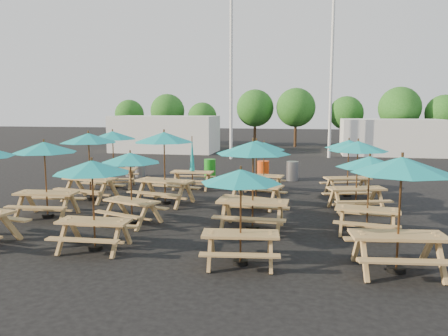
% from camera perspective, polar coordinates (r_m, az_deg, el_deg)
% --- Properties ---
extents(ground, '(120.00, 120.00, 0.00)m').
position_cam_1_polar(ground, '(15.47, -1.09, -4.78)').
color(ground, black).
rests_on(ground, ground).
extents(picnic_unit_1, '(2.12, 2.12, 2.37)m').
position_cam_1_polar(picnic_unit_1, '(14.42, -22.42, 1.90)').
color(picnic_unit_1, tan).
rests_on(picnic_unit_1, ground).
extents(picnic_unit_2, '(2.39, 2.39, 2.50)m').
position_cam_1_polar(picnic_unit_2, '(16.63, -17.27, 3.21)').
color(picnic_unit_2, tan).
rests_on(picnic_unit_2, ground).
extents(picnic_unit_3, '(2.43, 2.43, 2.44)m').
position_cam_1_polar(picnic_unit_3, '(19.11, -14.34, 3.69)').
color(picnic_unit_3, tan).
rests_on(picnic_unit_3, ground).
extents(picnic_unit_4, '(1.87, 1.87, 2.18)m').
position_cam_1_polar(picnic_unit_4, '(10.68, -16.85, -0.61)').
color(picnic_unit_4, tan).
rests_on(picnic_unit_4, ground).
extents(picnic_unit_5, '(2.22, 2.22, 2.12)m').
position_cam_1_polar(picnic_unit_5, '(12.86, -12.13, 0.70)').
color(picnic_unit_5, tan).
rests_on(picnic_unit_5, ground).
extents(picnic_unit_6, '(2.50, 2.50, 2.57)m').
position_cam_1_polar(picnic_unit_6, '(15.39, -7.83, 3.38)').
color(picnic_unit_6, tan).
rests_on(picnic_unit_6, ground).
extents(picnic_unit_7, '(1.79, 1.57, 2.23)m').
position_cam_1_polar(picnic_unit_7, '(18.34, -4.17, 0.09)').
color(picnic_unit_7, tan).
rests_on(picnic_unit_7, ground).
extents(picnic_unit_8, '(1.95, 1.95, 2.11)m').
position_cam_1_polar(picnic_unit_8, '(9.25, 2.21, -1.91)').
color(picnic_unit_8, tan).
rests_on(picnic_unit_8, ground).
extents(picnic_unit_9, '(2.10, 2.10, 2.50)m').
position_cam_1_polar(picnic_unit_9, '(11.94, 3.82, 1.88)').
color(picnic_unit_9, tan).
rests_on(picnic_unit_9, ground).
extents(picnic_unit_10, '(2.30, 2.30, 2.31)m').
position_cam_1_polar(picnic_unit_10, '(14.83, 4.25, 2.39)').
color(picnic_unit_10, tan).
rests_on(picnic_unit_10, ground).
extents(picnic_unit_11, '(1.90, 1.90, 2.03)m').
position_cam_1_polar(picnic_unit_11, '(17.72, 5.25, 2.47)').
color(picnic_unit_11, tan).
rests_on(picnic_unit_11, ground).
extents(picnic_unit_12, '(2.22, 2.22, 2.43)m').
position_cam_1_polar(picnic_unit_12, '(9.45, 22.17, -0.60)').
color(picnic_unit_12, tan).
rests_on(picnic_unit_12, ground).
extents(picnic_unit_13, '(1.98, 1.98, 2.13)m').
position_cam_1_polar(picnic_unit_13, '(12.15, 18.46, 0.11)').
color(picnic_unit_13, tan).
rests_on(picnic_unit_13, ground).
extents(picnic_unit_14, '(2.38, 2.38, 2.34)m').
position_cam_1_polar(picnic_unit_14, '(14.83, 17.08, 2.17)').
color(picnic_unit_14, tan).
rests_on(picnic_unit_14, ground).
extents(picnic_unit_15, '(2.28, 2.28, 2.20)m').
position_cam_1_polar(picnic_unit_15, '(17.30, 15.98, 2.56)').
color(picnic_unit_15, tan).
rests_on(picnic_unit_15, ground).
extents(waste_bin_0, '(0.56, 0.56, 0.90)m').
position_cam_1_polar(waste_bin_0, '(22.28, -12.04, 0.08)').
color(waste_bin_0, gray).
rests_on(waste_bin_0, ground).
extents(waste_bin_1, '(0.56, 0.56, 0.90)m').
position_cam_1_polar(waste_bin_1, '(22.14, -10.97, 0.07)').
color(waste_bin_1, gray).
rests_on(waste_bin_1, ground).
extents(waste_bin_2, '(0.56, 0.56, 0.90)m').
position_cam_1_polar(waste_bin_2, '(21.46, -1.86, -0.04)').
color(waste_bin_2, '#198A1A').
rests_on(waste_bin_2, ground).
extents(waste_bin_3, '(0.56, 0.56, 0.90)m').
position_cam_1_polar(waste_bin_3, '(20.81, 5.13, -0.31)').
color(waste_bin_3, '#E8450D').
rests_on(waste_bin_3, ground).
extents(waste_bin_4, '(0.56, 0.56, 0.90)m').
position_cam_1_polar(waste_bin_4, '(20.77, 8.92, -0.38)').
color(waste_bin_4, gray).
rests_on(waste_bin_4, ground).
extents(mast_0, '(0.20, 0.20, 12.00)m').
position_cam_1_polar(mast_0, '(29.34, 0.95, 12.92)').
color(mast_0, silver).
rests_on(mast_0, ground).
extents(mast_1, '(0.20, 0.20, 12.00)m').
position_cam_1_polar(mast_1, '(30.89, 13.88, 12.44)').
color(mast_1, silver).
rests_on(mast_1, ground).
extents(event_tent_0, '(8.00, 4.00, 2.80)m').
position_cam_1_polar(event_tent_0, '(34.68, -7.70, 4.44)').
color(event_tent_0, silver).
rests_on(event_tent_0, ground).
extents(event_tent_1, '(7.00, 4.00, 2.60)m').
position_cam_1_polar(event_tent_1, '(34.31, 20.94, 3.80)').
color(event_tent_1, silver).
rests_on(event_tent_1, ground).
extents(tree_0, '(2.80, 2.80, 4.24)m').
position_cam_1_polar(tree_0, '(43.58, -12.25, 6.88)').
color(tree_0, '#382314').
rests_on(tree_0, ground).
extents(tree_1, '(3.11, 3.11, 4.72)m').
position_cam_1_polar(tree_1, '(40.77, -7.38, 7.39)').
color(tree_1, '#382314').
rests_on(tree_1, ground).
extents(tree_2, '(2.59, 2.59, 3.93)m').
position_cam_1_polar(tree_2, '(39.60, -2.85, 6.68)').
color(tree_2, '#382314').
rests_on(tree_2, ground).
extents(tree_3, '(3.36, 3.36, 5.09)m').
position_cam_1_polar(tree_3, '(39.78, 4.08, 7.80)').
color(tree_3, '#382314').
rests_on(tree_3, ground).
extents(tree_4, '(3.41, 3.41, 5.17)m').
position_cam_1_polar(tree_4, '(39.03, 9.37, 7.79)').
color(tree_4, '#382314').
rests_on(tree_4, ground).
extents(tree_5, '(2.94, 2.94, 4.45)m').
position_cam_1_polar(tree_5, '(39.54, 15.69, 6.90)').
color(tree_5, '#382314').
rests_on(tree_5, ground).
extents(tree_6, '(3.38, 3.38, 5.13)m').
position_cam_1_polar(tree_6, '(38.30, 21.96, 7.30)').
color(tree_6, '#382314').
rests_on(tree_6, ground).
extents(tree_7, '(2.95, 2.95, 4.48)m').
position_cam_1_polar(tree_7, '(39.09, 26.84, 6.39)').
color(tree_7, '#382314').
rests_on(tree_7, ground).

